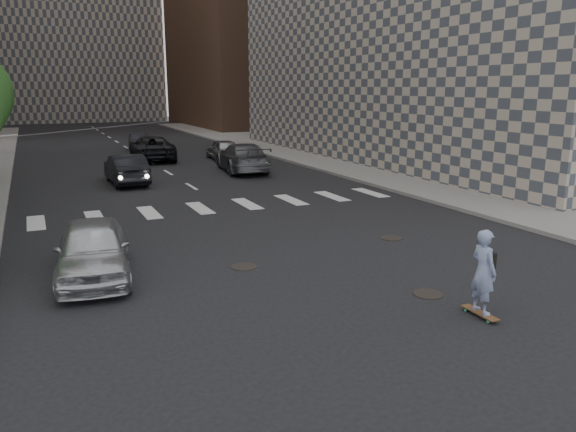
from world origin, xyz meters
The scene contains 12 objects.
ground centered at (0.00, 0.00, 0.00)m, with size 160.00×160.00×0.00m, color black.
sidewalk_right centered at (14.50, 20.00, 0.07)m, with size 13.00×80.00×0.15m, color gray.
manhole_a centered at (1.20, -2.50, 0.01)m, with size 0.70×0.70×0.02m, color black.
manhole_b centered at (-2.00, 1.20, 0.01)m, with size 0.70×0.70×0.02m, color black.
manhole_c centered at (3.30, 2.00, 0.01)m, with size 0.70×0.70×0.02m, color black.
skateboarder centered at (1.37, -4.00, 0.99)m, with size 0.47×0.96×1.90m.
silver_sedan centered at (-5.73, 2.00, 0.74)m, with size 1.74×4.32×1.47m, color silver.
traffic_car_a centered at (-2.71, 16.15, 0.74)m, with size 1.56×4.48×1.48m, color black.
traffic_car_b centered at (3.96, 17.62, 0.81)m, with size 2.27×5.59×1.62m, color #54555B.
traffic_car_c centered at (0.30, 24.86, 0.80)m, with size 2.66×5.78×1.61m, color black.
traffic_car_d centered at (4.63, 23.12, 0.69)m, with size 1.63×4.05×1.38m, color #9EA2A5.
traffic_car_e centered at (0.60, 31.50, 0.64)m, with size 1.36×3.91×1.29m, color black.
Camera 1 is at (-6.90, -12.35, 4.72)m, focal length 35.00 mm.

